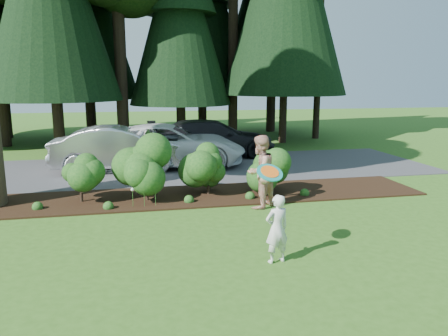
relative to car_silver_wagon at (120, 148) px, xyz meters
name	(u,v)px	position (x,y,z in m)	size (l,w,h in m)	color
ground	(162,238)	(1.02, -7.53, -0.86)	(80.00, 80.00, 0.00)	#315B1A
mulch_bed	(154,198)	(1.02, -4.28, -0.83)	(16.00, 2.50, 0.05)	black
driveway	(149,169)	(1.02, -0.03, -0.84)	(22.00, 6.00, 0.03)	#38383A
shrub_row	(181,171)	(1.79, -4.39, -0.05)	(6.53, 1.60, 1.61)	#144115
lily_cluster	(144,190)	(0.72, -5.13, -0.36)	(0.69, 0.09, 0.57)	#144115
car_silver_wagon	(120,148)	(0.00, 0.00, 0.00)	(1.75, 5.02, 1.66)	#BCBCC1
car_white_suv	(169,145)	(1.84, 0.40, 0.01)	(2.77, 6.01, 1.67)	silver
car_dark_suv	(212,138)	(3.90, 2.27, -0.01)	(2.29, 5.63, 1.63)	black
child	(277,229)	(3.05, -9.27, -0.20)	(0.48, 0.31, 1.31)	silver
adult	(260,172)	(3.76, -5.73, 0.12)	(0.95, 0.74, 1.96)	#AD3717
frisbee	(270,172)	(2.94, -9.13, 0.85)	(0.51, 0.44, 0.30)	#167A75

